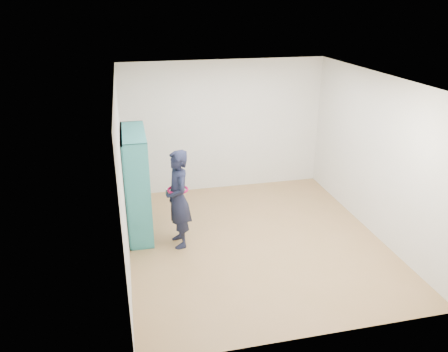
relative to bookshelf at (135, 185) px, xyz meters
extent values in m
plane|color=#997545|center=(1.83, -0.75, -0.84)|extent=(4.50, 4.50, 0.00)
plane|color=white|center=(1.83, -0.75, 1.76)|extent=(4.50, 4.50, 0.00)
cube|color=silver|center=(-0.17, -0.75, 0.46)|extent=(0.02, 4.50, 2.60)
cube|color=silver|center=(3.83, -0.75, 0.46)|extent=(0.02, 4.50, 2.60)
cube|color=silver|center=(1.83, 1.50, 0.46)|extent=(4.00, 0.02, 2.60)
cube|color=silver|center=(1.83, -3.00, 0.46)|extent=(4.00, 0.02, 2.60)
cube|color=teal|center=(0.03, -0.62, 0.02)|extent=(0.38, 0.03, 1.73)
cube|color=teal|center=(0.03, 0.65, 0.02)|extent=(0.38, 0.03, 1.73)
cube|color=teal|center=(0.03, 0.01, -0.83)|extent=(0.38, 1.30, 0.03)
cube|color=teal|center=(0.03, 0.01, 0.88)|extent=(0.38, 1.30, 0.03)
cube|color=teal|center=(-0.15, 0.01, 0.02)|extent=(0.03, 1.30, 1.73)
cube|color=teal|center=(0.03, -0.19, 0.02)|extent=(0.35, 0.03, 1.68)
cube|color=teal|center=(0.03, 0.22, 0.02)|extent=(0.35, 0.03, 1.68)
cube|color=teal|center=(0.03, 0.01, -0.40)|extent=(0.35, 1.25, 0.03)
cube|color=teal|center=(0.03, 0.01, 0.02)|extent=(0.35, 1.25, 0.03)
cube|color=teal|center=(0.03, 0.01, 0.44)|extent=(0.35, 1.25, 0.03)
cube|color=beige|center=(0.05, -0.41, -0.76)|extent=(0.24, 0.15, 0.09)
cube|color=black|center=(0.06, -0.46, -0.26)|extent=(0.20, 0.17, 0.25)
cube|color=maroon|center=(0.06, -0.46, 0.20)|extent=(0.20, 0.17, 0.32)
cube|color=silver|center=(0.05, -0.41, 0.50)|extent=(0.24, 0.15, 0.09)
cube|color=navy|center=(0.06, -0.05, -0.67)|extent=(0.20, 0.17, 0.27)
cube|color=brown|center=(0.06, -0.05, -0.26)|extent=(0.20, 0.17, 0.24)
cube|color=#BFB28C|center=(0.05, 0.01, 0.07)|extent=(0.24, 0.15, 0.06)
cube|color=#26594C|center=(0.06, -0.05, 0.57)|extent=(0.20, 0.17, 0.23)
cube|color=beige|center=(0.06, 0.37, -0.69)|extent=(0.20, 0.17, 0.23)
cube|color=black|center=(0.05, 0.42, -0.35)|extent=(0.24, 0.15, 0.06)
cube|color=maroon|center=(0.06, 0.37, 0.17)|extent=(0.20, 0.17, 0.26)
cube|color=silver|center=(0.06, 0.37, 0.58)|extent=(0.20, 0.17, 0.24)
imported|color=black|center=(0.63, -0.58, -0.06)|extent=(0.45, 0.62, 1.57)
torus|color=#990B3F|center=(0.63, -0.58, 0.10)|extent=(0.37, 0.37, 0.04)
cube|color=silver|center=(0.47, -0.52, 0.05)|extent=(0.04, 0.09, 0.13)
cube|color=black|center=(0.47, -0.52, 0.05)|extent=(0.04, 0.09, 0.13)
camera|label=1|loc=(-0.03, -6.67, 2.81)|focal=35.00mm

